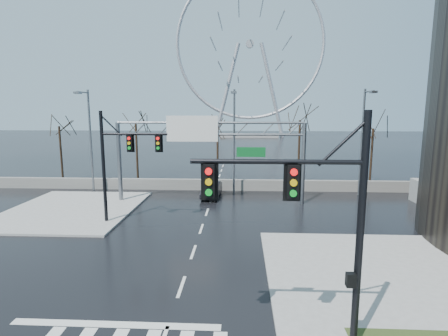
# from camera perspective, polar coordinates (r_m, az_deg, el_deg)

# --- Properties ---
(ground) EXTENTS (260.00, 260.00, 0.00)m
(ground) POSITION_cam_1_polar(r_m,az_deg,el_deg) (17.04, -6.96, -18.66)
(ground) COLOR black
(ground) RESTS_ON ground
(sidewalk_right_ext) EXTENTS (12.00, 10.00, 0.15)m
(sidewalk_right_ext) POSITION_cam_1_polar(r_m,az_deg,el_deg) (19.96, 24.93, -14.91)
(sidewalk_right_ext) COLOR gray
(sidewalk_right_ext) RESTS_ON ground
(sidewalk_far) EXTENTS (10.00, 12.00, 0.15)m
(sidewalk_far) POSITION_cam_1_polar(r_m,az_deg,el_deg) (31.13, -23.50, -6.21)
(sidewalk_far) COLOR gray
(sidewalk_far) RESTS_ON ground
(barrier_wall) EXTENTS (52.00, 0.50, 1.10)m
(barrier_wall) POSITION_cam_1_polar(r_m,az_deg,el_deg) (35.71, -1.54, -2.74)
(barrier_wall) COLOR slate
(barrier_wall) RESTS_ON ground
(signal_mast_near) EXTENTS (5.52, 0.41, 8.00)m
(signal_mast_near) POSITION_cam_1_polar(r_m,az_deg,el_deg) (11.48, 15.13, -6.65)
(signal_mast_near) COLOR black
(signal_mast_near) RESTS_ON ground
(signal_mast_far) EXTENTS (4.72, 0.41, 8.00)m
(signal_mast_far) POSITION_cam_1_polar(r_m,az_deg,el_deg) (25.47, -16.82, 1.80)
(signal_mast_far) COLOR black
(signal_mast_far) RESTS_ON ground
(sign_gantry) EXTENTS (16.36, 0.40, 7.60)m
(sign_gantry) POSITION_cam_1_polar(r_m,az_deg,el_deg) (30.07, -3.03, 3.93)
(sign_gantry) COLOR slate
(sign_gantry) RESTS_ON ground
(streetlight_left) EXTENTS (0.50, 2.55, 10.00)m
(streetlight_left) POSITION_cam_1_polar(r_m,az_deg,el_deg) (36.17, -21.22, 5.34)
(streetlight_left) COLOR slate
(streetlight_left) RESTS_ON ground
(streetlight_mid) EXTENTS (0.50, 2.55, 10.00)m
(streetlight_mid) POSITION_cam_1_polar(r_m,az_deg,el_deg) (33.06, 1.65, 5.65)
(streetlight_mid) COLOR slate
(streetlight_mid) RESTS_ON ground
(streetlight_right) EXTENTS (0.50, 2.55, 10.00)m
(streetlight_right) POSITION_cam_1_polar(r_m,az_deg,el_deg) (34.93, 21.82, 5.18)
(streetlight_right) COLOR slate
(streetlight_right) RESTS_ON ground
(tree_far_left) EXTENTS (3.50, 3.50, 7.00)m
(tree_far_left) POSITION_cam_1_polar(r_m,az_deg,el_deg) (44.06, -25.28, 5.26)
(tree_far_left) COLOR black
(tree_far_left) RESTS_ON ground
(tree_left) EXTENTS (3.75, 3.75, 7.50)m
(tree_left) POSITION_cam_1_polar(r_m,az_deg,el_deg) (40.12, -14.18, 6.13)
(tree_left) COLOR black
(tree_left) RESTS_ON ground
(tree_center) EXTENTS (3.25, 3.25, 6.50)m
(tree_center) POSITION_cam_1_polar(r_m,az_deg,el_deg) (39.52, -1.07, 5.20)
(tree_center) COLOR black
(tree_center) RESTS_ON ground
(tree_right) EXTENTS (3.90, 3.90, 7.80)m
(tree_right) POSITION_cam_1_polar(r_m,az_deg,el_deg) (38.88, 12.26, 6.46)
(tree_right) COLOR black
(tree_right) RESTS_ON ground
(tree_far_right) EXTENTS (3.40, 3.40, 6.80)m
(tree_far_right) POSITION_cam_1_polar(r_m,az_deg,el_deg) (41.45, 23.13, 4.98)
(tree_far_right) COLOR black
(tree_far_right) RESTS_ON ground
(ferris_wheel) EXTENTS (45.00, 6.00, 50.91)m
(ferris_wheel) POSITION_cam_1_polar(r_m,az_deg,el_deg) (111.34, 4.23, 18.60)
(ferris_wheel) COLOR gray
(ferris_wheel) RESTS_ON ground
(car) EXTENTS (1.80, 4.36, 1.40)m
(car) POSITION_cam_1_polar(r_m,az_deg,el_deg) (32.76, -2.06, -3.56)
(car) COLOR black
(car) RESTS_ON ground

